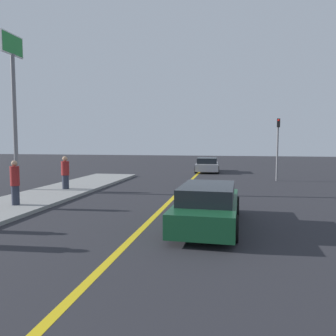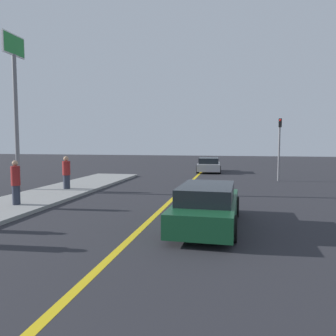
{
  "view_description": "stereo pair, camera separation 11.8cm",
  "coord_description": "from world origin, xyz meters",
  "px_view_note": "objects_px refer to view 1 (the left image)",
  "views": [
    {
      "loc": [
        2.53,
        1.97,
        2.57
      ],
      "look_at": [
        0.23,
        13.98,
        1.56
      ],
      "focal_mm": 35.0,
      "sensor_mm": 36.0,
      "label": 1
    },
    {
      "loc": [
        2.64,
        1.99,
        2.57
      ],
      "look_at": [
        0.23,
        13.98,
        1.56
      ],
      "focal_mm": 35.0,
      "sensor_mm": 36.0,
      "label": 2
    }
  ],
  "objects_px": {
    "pedestrian_far_standing": "(15,183)",
    "traffic_light": "(278,143)",
    "car_near_right_lane": "(208,206)",
    "pedestrian_by_sign": "(65,173)",
    "car_ahead_center": "(207,165)",
    "roadside_sign": "(13,82)"
  },
  "relations": [
    {
      "from": "pedestrian_far_standing",
      "to": "roadside_sign",
      "type": "xyz_separation_m",
      "value": [
        -2.55,
        3.67,
        4.47
      ]
    },
    {
      "from": "traffic_light",
      "to": "car_ahead_center",
      "type": "bearing_deg",
      "value": 132.38
    },
    {
      "from": "car_near_right_lane",
      "to": "pedestrian_by_sign",
      "type": "xyz_separation_m",
      "value": [
        -7.61,
        5.54,
        0.33
      ]
    },
    {
      "from": "car_ahead_center",
      "to": "pedestrian_by_sign",
      "type": "xyz_separation_m",
      "value": [
        -6.35,
        -11.99,
        0.38
      ]
    },
    {
      "from": "roadside_sign",
      "to": "car_ahead_center",
      "type": "bearing_deg",
      "value": 55.34
    },
    {
      "from": "traffic_light",
      "to": "pedestrian_far_standing",
      "type": "bearing_deg",
      "value": -135.28
    },
    {
      "from": "car_ahead_center",
      "to": "roadside_sign",
      "type": "xyz_separation_m",
      "value": [
        -8.69,
        -12.57,
        4.88
      ]
    },
    {
      "from": "car_ahead_center",
      "to": "pedestrian_far_standing",
      "type": "height_order",
      "value": "pedestrian_far_standing"
    },
    {
      "from": "car_ahead_center",
      "to": "pedestrian_by_sign",
      "type": "height_order",
      "value": "pedestrian_by_sign"
    },
    {
      "from": "car_near_right_lane",
      "to": "traffic_light",
      "type": "height_order",
      "value": "traffic_light"
    },
    {
      "from": "roadside_sign",
      "to": "pedestrian_far_standing",
      "type": "bearing_deg",
      "value": -55.19
    },
    {
      "from": "car_near_right_lane",
      "to": "roadside_sign",
      "type": "bearing_deg",
      "value": 155.19
    },
    {
      "from": "pedestrian_by_sign",
      "to": "traffic_light",
      "type": "distance_m",
      "value": 13.13
    },
    {
      "from": "car_near_right_lane",
      "to": "pedestrian_by_sign",
      "type": "distance_m",
      "value": 9.42
    },
    {
      "from": "pedestrian_far_standing",
      "to": "car_near_right_lane",
      "type": "bearing_deg",
      "value": -9.89
    },
    {
      "from": "car_near_right_lane",
      "to": "pedestrian_far_standing",
      "type": "bearing_deg",
      "value": 171.78
    },
    {
      "from": "car_near_right_lane",
      "to": "roadside_sign",
      "type": "relative_size",
      "value": 0.6
    },
    {
      "from": "car_near_right_lane",
      "to": "car_ahead_center",
      "type": "bearing_deg",
      "value": 95.8
    },
    {
      "from": "car_ahead_center",
      "to": "traffic_light",
      "type": "xyz_separation_m",
      "value": [
        4.87,
        -5.34,
        1.87
      ]
    },
    {
      "from": "car_ahead_center",
      "to": "pedestrian_far_standing",
      "type": "relative_size",
      "value": 2.46
    },
    {
      "from": "traffic_light",
      "to": "roadside_sign",
      "type": "relative_size",
      "value": 0.51
    },
    {
      "from": "pedestrian_far_standing",
      "to": "traffic_light",
      "type": "height_order",
      "value": "traffic_light"
    }
  ]
}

